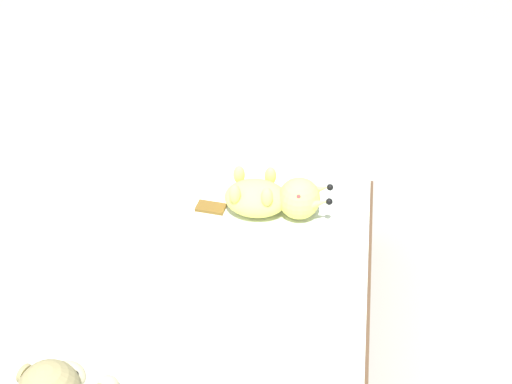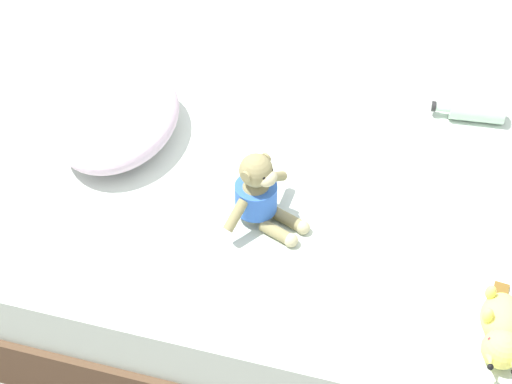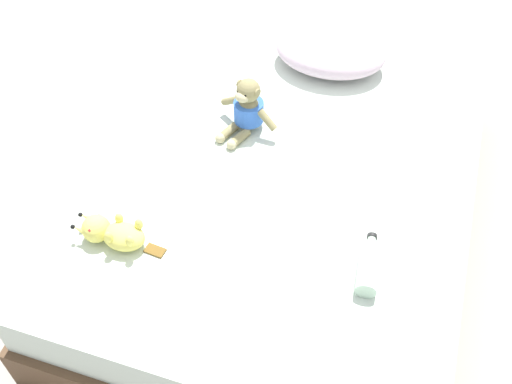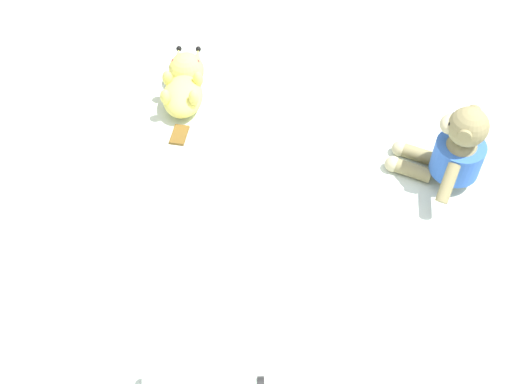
{
  "view_description": "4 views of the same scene",
  "coord_description": "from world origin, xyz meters",
  "px_view_note": "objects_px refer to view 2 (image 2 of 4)",
  "views": [
    {
      "loc": [
        -0.63,
        0.81,
        1.49
      ],
      "look_at": [
        -0.43,
        -0.55,
        0.47
      ],
      "focal_mm": 51.09,
      "sensor_mm": 36.0,
      "label": 1
    },
    {
      "loc": [
        -1.77,
        -0.26,
        2.16
      ],
      "look_at": [
        -0.22,
        0.16,
        0.51
      ],
      "focal_mm": 56.94,
      "sensor_mm": 36.0,
      "label": 2
    },
    {
      "loc": [
        0.39,
        -1.61,
        2.09
      ],
      "look_at": [
        -0.05,
        -0.26,
        0.5
      ],
      "focal_mm": 42.34,
      "sensor_mm": 36.0,
      "label": 3
    },
    {
      "loc": [
        0.9,
        -0.26,
        1.68
      ],
      "look_at": [
        -0.05,
        -0.32,
        0.52
      ],
      "focal_mm": 46.23,
      "sensor_mm": 36.0,
      "label": 4
    }
  ],
  "objects_px": {
    "pillow": "(118,119)",
    "glass_bottle": "(475,111)",
    "plush_monkey": "(259,195)",
    "plush_yellow_creature": "(502,330)",
    "bed": "(321,220)"
  },
  "relations": [
    {
      "from": "pillow",
      "to": "plush_yellow_creature",
      "type": "relative_size",
      "value": 1.55
    },
    {
      "from": "bed",
      "to": "plush_monkey",
      "type": "distance_m",
      "value": 0.41
    },
    {
      "from": "pillow",
      "to": "bed",
      "type": "bearing_deg",
      "value": -89.82
    },
    {
      "from": "pillow",
      "to": "glass_bottle",
      "type": "xyz_separation_m",
      "value": [
        0.39,
        -1.09,
        -0.04
      ]
    },
    {
      "from": "bed",
      "to": "plush_monkey",
      "type": "xyz_separation_m",
      "value": [
        -0.22,
        0.15,
        0.3
      ]
    },
    {
      "from": "bed",
      "to": "glass_bottle",
      "type": "xyz_separation_m",
      "value": [
        0.39,
        -0.42,
        0.24
      ]
    },
    {
      "from": "bed",
      "to": "plush_yellow_creature",
      "type": "relative_size",
      "value": 6.02
    },
    {
      "from": "plush_monkey",
      "to": "plush_yellow_creature",
      "type": "xyz_separation_m",
      "value": [
        -0.25,
        -0.7,
        -0.05
      ]
    },
    {
      "from": "bed",
      "to": "pillow",
      "type": "height_order",
      "value": "pillow"
    },
    {
      "from": "bed",
      "to": "plush_yellow_creature",
      "type": "xyz_separation_m",
      "value": [
        -0.48,
        -0.55,
        0.25
      ]
    },
    {
      "from": "glass_bottle",
      "to": "plush_yellow_creature",
      "type": "bearing_deg",
      "value": -171.1
    },
    {
      "from": "plush_monkey",
      "to": "plush_yellow_creature",
      "type": "distance_m",
      "value": 0.75
    },
    {
      "from": "plush_monkey",
      "to": "glass_bottle",
      "type": "height_order",
      "value": "plush_monkey"
    },
    {
      "from": "plush_monkey",
      "to": "pillow",
      "type": "bearing_deg",
      "value": 67.1
    },
    {
      "from": "plush_yellow_creature",
      "to": "glass_bottle",
      "type": "xyz_separation_m",
      "value": [
        0.86,
        0.14,
        -0.01
      ]
    }
  ]
}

